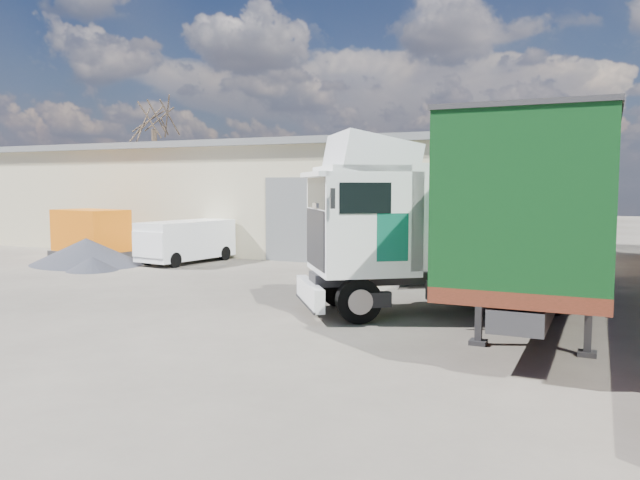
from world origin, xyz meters
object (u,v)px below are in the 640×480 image
at_px(panel_van, 183,241).
at_px(bare_tree, 154,115).
at_px(orange_skip, 91,237).
at_px(box_trailer, 554,203).
at_px(tractor_unit, 395,238).

bearing_deg(panel_van, bare_tree, 141.28).
xyz_separation_m(bare_tree, orange_skip, (6.39, -12.49, -6.97)).
distance_m(bare_tree, box_trailer, 31.32).
height_order(tractor_unit, box_trailer, box_trailer).
xyz_separation_m(panel_van, orange_skip, (-4.88, -0.22, 0.04)).
bearing_deg(tractor_unit, panel_van, -154.32).
xyz_separation_m(bare_tree, tractor_unit, (22.45, -18.51, -6.00)).
distance_m(tractor_unit, box_trailer, 4.27).
bearing_deg(orange_skip, box_trailer, 0.03).
bearing_deg(bare_tree, panel_van, -47.42).
relative_size(panel_van, orange_skip, 1.17).
distance_m(box_trailer, panel_van, 15.55).
xyz_separation_m(box_trailer, orange_skip, (-19.72, 4.01, -1.85)).
relative_size(tractor_unit, orange_skip, 1.80).
bearing_deg(bare_tree, tractor_unit, -39.50).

